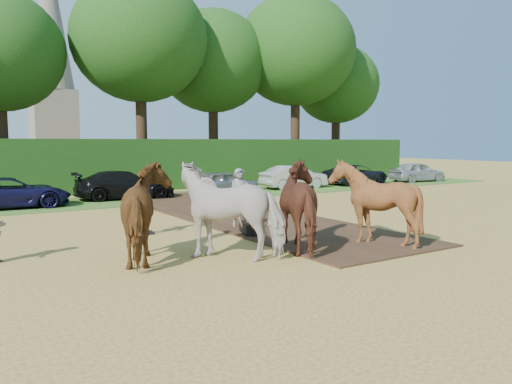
% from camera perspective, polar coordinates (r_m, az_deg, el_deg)
% --- Properties ---
extents(ground, '(120.00, 120.00, 0.00)m').
position_cam_1_polar(ground, '(13.06, 7.56, -6.90)').
color(ground, gold).
rests_on(ground, ground).
extents(earth_strip, '(4.50, 17.00, 0.05)m').
position_cam_1_polar(earth_strip, '(19.56, -2.38, -2.54)').
color(earth_strip, '#472D1C').
rests_on(earth_strip, ground).
extents(grass_verge, '(50.00, 5.00, 0.03)m').
position_cam_1_polar(grass_verge, '(25.27, -13.39, -0.82)').
color(grass_verge, '#38601E').
rests_on(grass_verge, ground).
extents(hedgerow, '(46.00, 1.60, 3.00)m').
position_cam_1_polar(hedgerow, '(29.43, -16.37, 2.92)').
color(hedgerow, '#14380F').
rests_on(hedgerow, ground).
extents(spectator_far, '(0.46, 0.94, 1.56)m').
position_cam_1_polar(spectator_far, '(15.70, -12.33, -1.95)').
color(spectator_far, '#23252F').
rests_on(spectator_far, ground).
extents(plough_team, '(8.24, 6.04, 2.37)m').
position_cam_1_polar(plough_team, '(12.90, 1.58, -1.70)').
color(plough_team, brown).
rests_on(plough_team, ground).
extents(parked_cars, '(40.59, 3.18, 1.42)m').
position_cam_1_polar(parked_cars, '(26.35, -7.93, 1.01)').
color(parked_cars, silver).
rests_on(parked_cars, ground).
extents(treeline, '(48.70, 10.60, 14.21)m').
position_cam_1_polar(treeline, '(32.65, -21.37, 16.20)').
color(treeline, '#382616').
rests_on(treeline, ground).
extents(church, '(5.20, 5.20, 27.00)m').
position_cam_1_polar(church, '(66.75, -22.42, 14.75)').
color(church, slate).
rests_on(church, ground).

